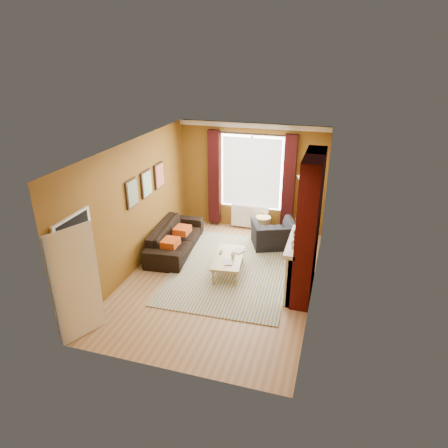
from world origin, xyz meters
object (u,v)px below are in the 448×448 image
at_px(sofa, 175,238).
at_px(armchair, 274,234).
at_px(wicker_stool, 263,226).
at_px(coffee_table, 228,259).
at_px(floor_lamp, 301,190).

xyz_separation_m(sofa, armchair, (2.22, 0.85, 0.01)).
xyz_separation_m(armchair, wicker_stool, (-0.39, 0.60, -0.08)).
bearing_deg(coffee_table, armchair, 57.49).
bearing_deg(wicker_stool, armchair, -57.45).
relative_size(armchair, wicker_stool, 2.04).
height_order(armchair, coffee_table, armchair).
distance_m(sofa, coffee_table, 1.66).
relative_size(sofa, wicker_stool, 4.42).
bearing_deg(wicker_stool, floor_lamp, -0.79).
xyz_separation_m(coffee_table, wicker_stool, (0.32, 2.12, -0.10)).
relative_size(sofa, floor_lamp, 1.32).
bearing_deg(wicker_stool, sofa, -141.58).
height_order(sofa, armchair, armchair).
distance_m(armchair, coffee_table, 1.67).
xyz_separation_m(sofa, wicker_stool, (1.84, 1.46, -0.07)).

